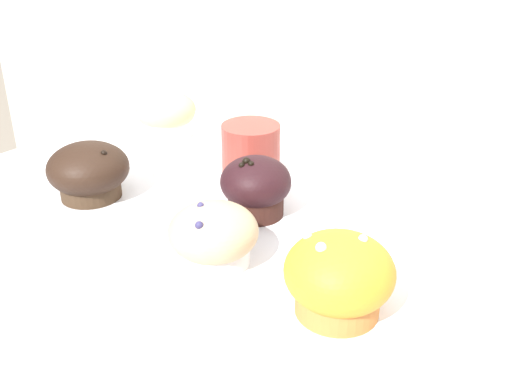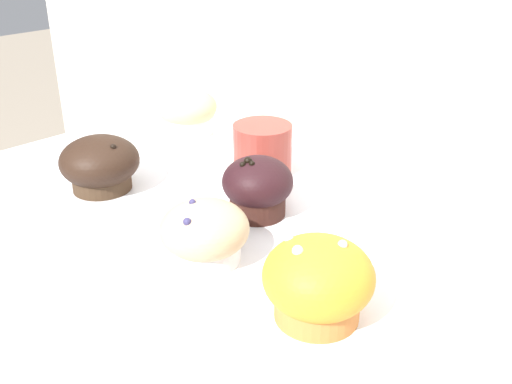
# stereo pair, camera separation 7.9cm
# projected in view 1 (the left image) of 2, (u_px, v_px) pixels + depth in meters

# --- Properties ---
(wall_back) EXTENTS (3.20, 0.10, 1.80)m
(wall_back) POSITION_uv_depth(u_px,v_px,m) (437.00, 127.00, 1.21)
(wall_back) COLOR beige
(wall_back) RESTS_ON ground
(muffin_front_center) EXTENTS (0.11, 0.11, 0.08)m
(muffin_front_center) POSITION_uv_depth(u_px,v_px,m) (166.00, 115.00, 1.08)
(muffin_front_center) COLOR white
(muffin_front_center) RESTS_ON display_counter
(muffin_back_left) EXTENTS (0.11, 0.11, 0.08)m
(muffin_back_left) POSITION_uv_depth(u_px,v_px,m) (213.00, 236.00, 0.70)
(muffin_back_left) COLOR silver
(muffin_back_left) RESTS_ON display_counter
(muffin_back_right) EXTENTS (0.11, 0.11, 0.09)m
(muffin_back_right) POSITION_uv_depth(u_px,v_px,m) (339.00, 277.00, 0.61)
(muffin_back_right) COLOR #CE7838
(muffin_back_right) RESTS_ON display_counter
(muffin_front_left) EXTENTS (0.10, 0.10, 0.09)m
(muffin_front_left) POSITION_uv_depth(u_px,v_px,m) (256.00, 187.00, 0.81)
(muffin_front_left) COLOR #341A15
(muffin_front_left) RESTS_ON display_counter
(muffin_front_right) EXTENTS (0.12, 0.12, 0.08)m
(muffin_front_right) POSITION_uv_depth(u_px,v_px,m) (89.00, 172.00, 0.86)
(muffin_front_right) COLOR #3E2B1C
(muffin_front_right) RESTS_ON display_counter
(coffee_cup) EXTENTS (0.12, 0.11, 0.08)m
(coffee_cup) POSITION_uv_depth(u_px,v_px,m) (250.00, 147.00, 0.94)
(coffee_cup) COLOR #99382D
(coffee_cup) RESTS_ON display_counter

